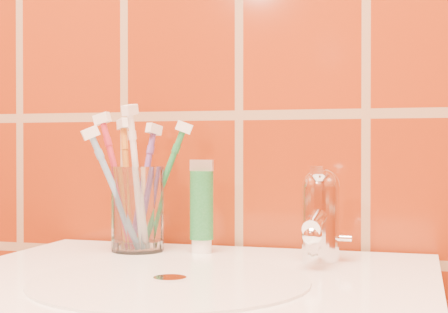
% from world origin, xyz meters
% --- Properties ---
extents(glass_tumbler, '(0.07, 0.07, 0.12)m').
position_xyz_m(glass_tumbler, '(-0.12, 1.11, 0.91)').
color(glass_tumbler, white).
rests_on(glass_tumbler, pedestal_sink).
extents(toothpaste_tube, '(0.04, 0.03, 0.13)m').
position_xyz_m(toothpaste_tube, '(-0.03, 1.12, 0.91)').
color(toothpaste_tube, white).
rests_on(toothpaste_tube, pedestal_sink).
extents(faucet, '(0.05, 0.11, 0.12)m').
position_xyz_m(faucet, '(0.14, 1.09, 0.91)').
color(faucet, white).
rests_on(faucet, pedestal_sink).
extents(toothbrush_0, '(0.15, 0.14, 0.19)m').
position_xyz_m(toothbrush_0, '(-0.14, 1.08, 0.93)').
color(toothbrush_0, '#6994BC').
rests_on(toothbrush_0, glass_tumbler).
extents(toothbrush_1, '(0.05, 0.09, 0.21)m').
position_xyz_m(toothbrush_1, '(-0.12, 1.09, 0.95)').
color(toothbrush_1, white).
rests_on(toothbrush_1, glass_tumbler).
extents(toothbrush_2, '(0.09, 0.09, 0.20)m').
position_xyz_m(toothbrush_2, '(-0.14, 1.11, 0.94)').
color(toothbrush_2, orange).
rests_on(toothbrush_2, glass_tumbler).
extents(toothbrush_3, '(0.12, 0.11, 0.19)m').
position_xyz_m(toothbrush_3, '(-0.09, 1.13, 0.94)').
color(toothbrush_3, '#207940').
rests_on(toothbrush_3, glass_tumbler).
extents(toothbrush_4, '(0.08, 0.07, 0.20)m').
position_xyz_m(toothbrush_4, '(-0.15, 1.10, 0.95)').
color(toothbrush_4, '#B5263C').
rests_on(toothbrush_4, glass_tumbler).
extents(toothbrush_5, '(0.08, 0.11, 0.19)m').
position_xyz_m(toothbrush_5, '(-0.12, 1.13, 0.94)').
color(toothbrush_5, '#6E4492').
rests_on(toothbrush_5, glass_tumbler).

